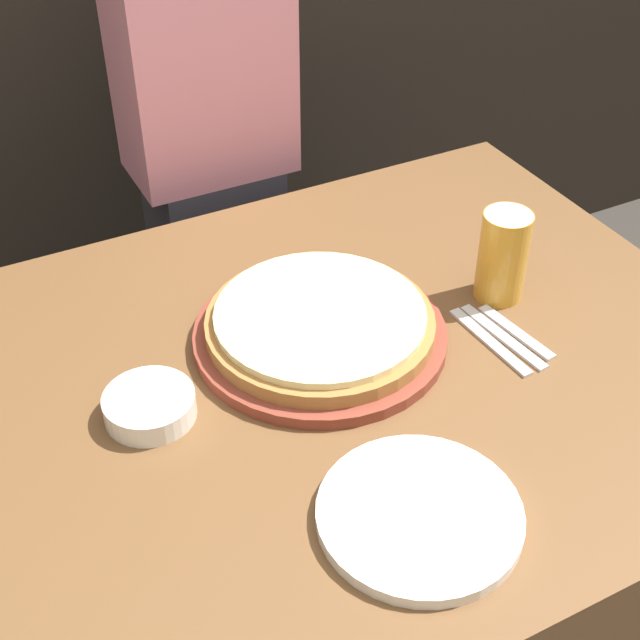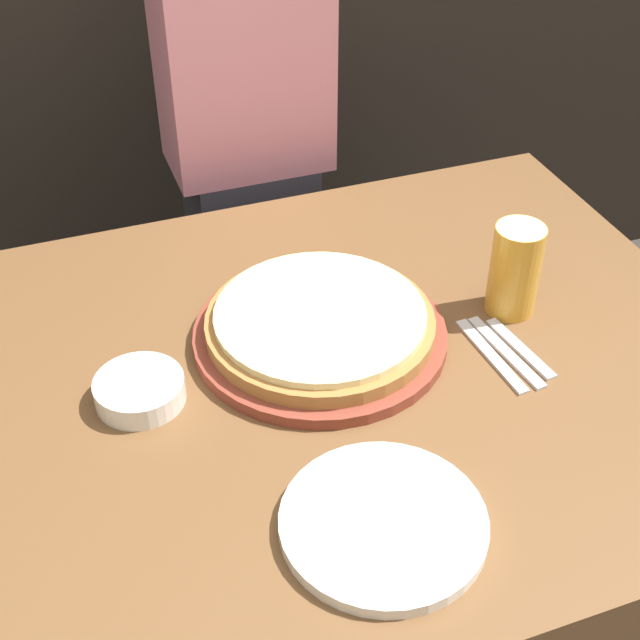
% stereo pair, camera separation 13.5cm
% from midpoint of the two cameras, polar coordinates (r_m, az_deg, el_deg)
% --- Properties ---
extents(dining_table, '(1.26, 0.98, 0.74)m').
position_cam_midpoint_polar(dining_table, '(1.59, -1.71, -13.24)').
color(dining_table, brown).
rests_on(dining_table, ground_plane).
extents(pizza_on_board, '(0.39, 0.39, 0.06)m').
position_cam_midpoint_polar(pizza_on_board, '(1.36, -2.84, -0.58)').
color(pizza_on_board, brown).
rests_on(pizza_on_board, dining_table).
extents(beer_glass, '(0.08, 0.08, 0.15)m').
position_cam_midpoint_polar(beer_glass, '(1.43, 9.04, 4.20)').
color(beer_glass, gold).
rests_on(beer_glass, dining_table).
extents(dinner_plate, '(0.26, 0.26, 0.02)m').
position_cam_midpoint_polar(dinner_plate, '(1.12, 2.89, -12.52)').
color(dinner_plate, white).
rests_on(dinner_plate, dining_table).
extents(side_bowl, '(0.13, 0.13, 0.04)m').
position_cam_midpoint_polar(side_bowl, '(1.27, -13.86, -5.49)').
color(side_bowl, white).
rests_on(side_bowl, dining_table).
extents(fork, '(0.03, 0.18, 0.00)m').
position_cam_midpoint_polar(fork, '(1.38, 8.08, -1.48)').
color(fork, silver).
rests_on(fork, dining_table).
extents(dinner_knife, '(0.04, 0.18, 0.00)m').
position_cam_midpoint_polar(dinner_knife, '(1.39, 8.94, -1.17)').
color(dinner_knife, silver).
rests_on(dinner_knife, dining_table).
extents(spoon, '(0.04, 0.15, 0.00)m').
position_cam_midpoint_polar(spoon, '(1.40, 9.78, -0.87)').
color(spoon, silver).
rests_on(spoon, dining_table).
extents(diner_person, '(0.32, 0.20, 1.34)m').
position_cam_midpoint_polar(diner_person, '(1.92, -8.91, 8.10)').
color(diner_person, '#33333D').
rests_on(diner_person, ground_plane).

